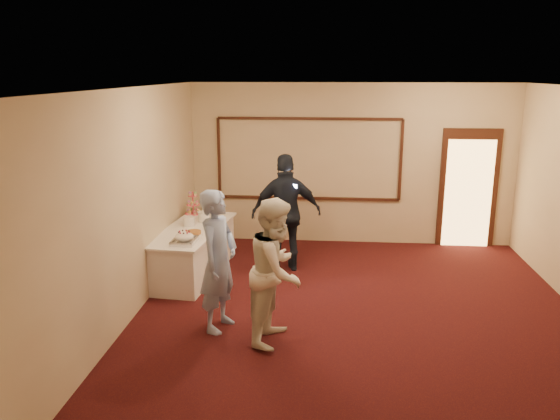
% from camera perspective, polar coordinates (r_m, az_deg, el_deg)
% --- Properties ---
extents(floor, '(7.00, 7.00, 0.00)m').
position_cam_1_polar(floor, '(7.39, 8.22, -11.49)').
color(floor, black).
rests_on(floor, ground).
extents(room_walls, '(6.04, 7.04, 3.02)m').
position_cam_1_polar(room_walls, '(6.76, 8.83, 4.15)').
color(room_walls, beige).
rests_on(room_walls, floor).
extents(wall_molding, '(3.45, 0.04, 1.55)m').
position_cam_1_polar(wall_molding, '(10.25, 3.02, 5.33)').
color(wall_molding, '#331A0F').
rests_on(wall_molding, room_walls).
extents(doorway, '(1.05, 0.07, 2.20)m').
position_cam_1_polar(doorway, '(10.65, 19.07, 2.06)').
color(doorway, '#331A0F').
rests_on(doorway, floor).
extents(buffet_table, '(1.08, 2.28, 0.77)m').
position_cam_1_polar(buffet_table, '(8.90, -9.04, -4.26)').
color(buffet_table, white).
rests_on(buffet_table, floor).
extents(pavlova_tray, '(0.34, 0.48, 0.17)m').
position_cam_1_polar(pavlova_tray, '(8.05, -9.96, -2.93)').
color(pavlova_tray, silver).
rests_on(pavlova_tray, buffet_table).
extents(cupcake_stand, '(0.30, 0.30, 0.44)m').
position_cam_1_polar(cupcake_stand, '(9.64, -9.07, 0.51)').
color(cupcake_stand, '#F14F65').
rests_on(cupcake_stand, buffet_table).
extents(plate_stack_a, '(0.19, 0.19, 0.15)m').
position_cam_1_polar(plate_stack_a, '(8.91, -9.48, -1.17)').
color(plate_stack_a, white).
rests_on(plate_stack_a, buffet_table).
extents(plate_stack_b, '(0.20, 0.20, 0.17)m').
position_cam_1_polar(plate_stack_b, '(9.14, -7.95, -0.69)').
color(plate_stack_b, white).
rests_on(plate_stack_b, buffet_table).
extents(tart, '(0.27, 0.27, 0.05)m').
position_cam_1_polar(tart, '(8.46, -9.01, -2.37)').
color(tart, white).
rests_on(tart, buffet_table).
extents(man, '(0.60, 0.76, 1.81)m').
position_cam_1_polar(man, '(6.87, -6.45, -5.29)').
color(man, '#95B0E7').
rests_on(man, floor).
extents(woman, '(0.84, 0.99, 1.77)m').
position_cam_1_polar(woman, '(6.55, -0.36, -6.36)').
color(woman, white).
rests_on(woman, floor).
extents(guest, '(1.20, 0.68, 1.93)m').
position_cam_1_polar(guest, '(8.83, 0.67, -0.32)').
color(guest, black).
rests_on(guest, floor).
extents(camera_flash, '(0.08, 0.05, 0.05)m').
position_cam_1_polar(camera_flash, '(8.61, 1.54, 2.50)').
color(camera_flash, white).
rests_on(camera_flash, guest).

